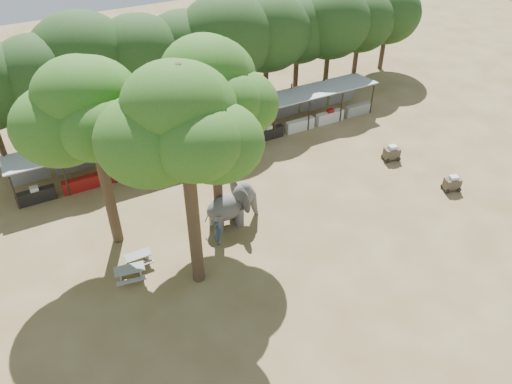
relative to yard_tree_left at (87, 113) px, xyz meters
name	(u,v)px	position (x,y,z in m)	size (l,w,h in m)	color
ground	(314,264)	(9.13, -7.19, -8.20)	(100.00, 100.00, 0.00)	brown
vendor_stalls	(212,133)	(9.13, 6.65, -7.02)	(28.00, 2.99, 2.80)	#9CA0A4
yard_tree_left	(87,113)	(0.00, 0.00, 0.00)	(7.10, 6.90, 11.02)	#332316
yard_tree_center	(180,126)	(3.00, -5.00, 1.01)	(7.10, 6.90, 12.04)	#332316
yard_tree_back	(208,89)	(6.00, -1.00, 0.34)	(7.10, 6.90, 11.36)	#332316
backdrop_trees	(182,52)	(9.13, 11.81, -2.69)	(46.46, 5.95, 8.33)	#332316
elephant	(232,205)	(6.71, -1.87, -6.89)	(3.39, 2.62, 2.61)	#474444
handler	(217,233)	(5.14, -3.16, -7.40)	(0.58, 0.38, 1.60)	#26384C
picnic_table_near	(130,272)	(-0.09, -3.58, -7.69)	(1.75, 1.62, 0.78)	gray
picnic_table_far	(138,258)	(0.63, -2.69, -7.74)	(1.40, 1.26, 0.70)	gray
cart_front	(452,183)	(20.85, -5.57, -7.66)	(1.28, 1.01, 1.09)	#3C3128
cart_back	(392,153)	(19.72, -0.89, -7.63)	(1.32, 1.01, 1.16)	#3C3128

